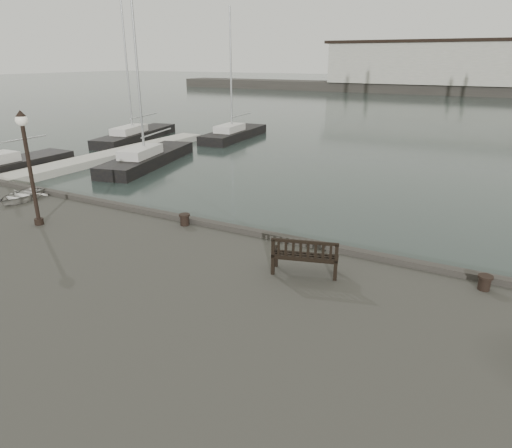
{
  "coord_description": "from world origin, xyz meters",
  "views": [
    {
      "loc": [
        5.7,
        -12.59,
        7.14
      ],
      "look_at": [
        -0.9,
        -0.5,
        2.1
      ],
      "focal_mm": 32.0,
      "sensor_mm": 36.0,
      "label": 1
    }
  ],
  "objects": [
    {
      "name": "breakwater",
      "position": [
        -4.56,
        92.0,
        4.3
      ],
      "size": [
        140.0,
        9.5,
        12.2
      ],
      "color": "#383530",
      "rests_on": "ground"
    },
    {
      "name": "pontoon",
      "position": [
        -20.0,
        10.0,
        0.25
      ],
      "size": [
        2.0,
        24.0,
        0.5
      ],
      "primitive_type": "cube",
      "color": "beige",
      "rests_on": "ground"
    },
    {
      "name": "bench",
      "position": [
        1.46,
        -2.05,
        1.89
      ],
      "size": [
        1.88,
        1.09,
        1.03
      ],
      "rotation": [
        0.0,
        0.0,
        0.28
      ],
      "color": "black",
      "rests_on": "quay"
    },
    {
      "name": "bollard_right",
      "position": [
        5.84,
        -0.7,
        1.76
      ],
      "size": [
        0.45,
        0.45,
        0.39
      ],
      "primitive_type": "cylinder",
      "rotation": [
        0.0,
        0.0,
        0.25
      ],
      "color": "black",
      "rests_on": "quay"
    },
    {
      "name": "lamp_post",
      "position": [
        -8.35,
        -2.93,
        4.11
      ],
      "size": [
        0.4,
        0.4,
        3.97
      ],
      "rotation": [
        0.0,
        0.0,
        -0.13
      ],
      "color": "black",
      "rests_on": "quay"
    },
    {
      "name": "yacht_d",
      "position": [
        -16.63,
        24.09,
        0.23
      ],
      "size": [
        3.26,
        9.59,
        11.87
      ],
      "rotation": [
        0.0,
        0.0,
        0.08
      ],
      "color": "black",
      "rests_on": "ground"
    },
    {
      "name": "dinghy",
      "position": [
        -11.53,
        -1.37,
        1.78
      ],
      "size": [
        1.89,
        2.38,
        0.44
      ],
      "primitive_type": "imported",
      "rotation": [
        0.0,
        0.0,
        0.18
      ],
      "color": "beige",
      "rests_on": "quay"
    },
    {
      "name": "yacht_a",
      "position": [
        -22.71,
        5.22,
        0.24
      ],
      "size": [
        2.72,
        9.28,
        12.66
      ],
      "rotation": [
        0.0,
        0.0,
        0.03
      ],
      "color": "black",
      "rests_on": "ground"
    },
    {
      "name": "ground",
      "position": [
        0.0,
        0.0,
        0.0
      ],
      "size": [
        400.0,
        400.0,
        0.0
      ],
      "primitive_type": "plane",
      "color": "black",
      "rests_on": "ground"
    },
    {
      "name": "bollard_left",
      "position": [
        -3.77,
        -0.5,
        1.76
      ],
      "size": [
        0.49,
        0.49,
        0.41
      ],
      "primitive_type": "cylinder",
      "rotation": [
        0.0,
        0.0,
        -0.33
      ],
      "color": "black",
      "rests_on": "quay"
    },
    {
      "name": "yacht_b",
      "position": [
        -24.12,
        19.09,
        0.25
      ],
      "size": [
        4.73,
        11.36,
        14.52
      ],
      "rotation": [
        0.0,
        0.0,
        0.21
      ],
      "color": "black",
      "rests_on": "ground"
    },
    {
      "name": "yacht_c",
      "position": [
        -16.25,
        11.72,
        0.24
      ],
      "size": [
        4.77,
        10.53,
        13.68
      ],
      "rotation": [
        0.0,
        0.0,
        0.23
      ],
      "color": "black",
      "rests_on": "ground"
    }
  ]
}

